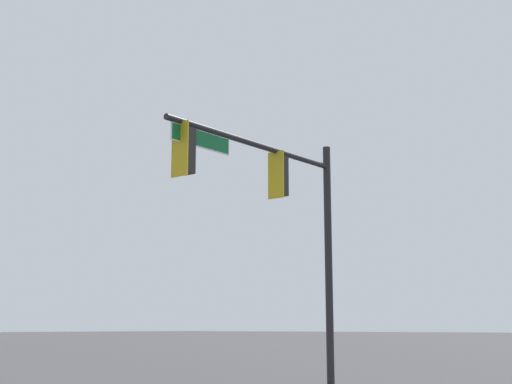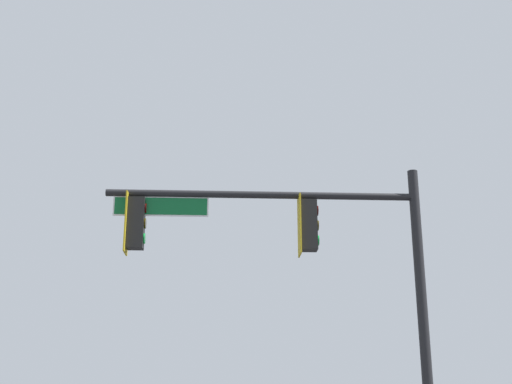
% 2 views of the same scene
% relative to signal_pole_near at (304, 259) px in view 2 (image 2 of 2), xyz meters
% --- Properties ---
extents(signal_pole_near, '(6.78, 0.53, 6.94)m').
position_rel_signal_pole_near_xyz_m(signal_pole_near, '(0.00, 0.00, 0.00)').
color(signal_pole_near, black).
rests_on(signal_pole_near, ground_plane).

